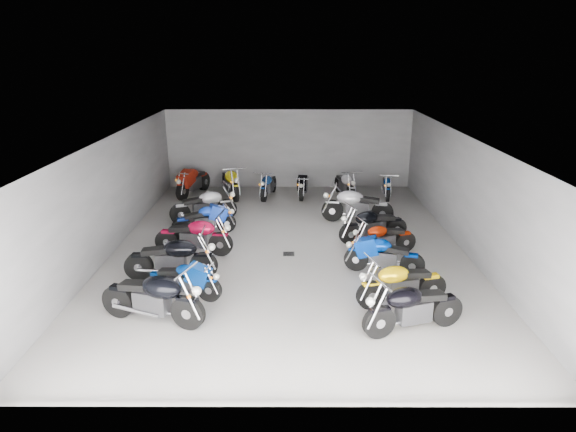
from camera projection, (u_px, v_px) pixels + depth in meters
The scene contains 24 objects.
ground at pixel (289, 248), 14.92m from camera, with size 14.00×14.00×0.00m, color gray.
wall_back at pixel (289, 149), 21.09m from camera, with size 10.00×0.10×3.20m, color gray.
wall_left at pixel (112, 195), 14.44m from camera, with size 0.10×14.00×3.20m, color gray.
wall_right at pixel (466, 195), 14.42m from camera, with size 0.10×14.00×3.20m, color gray.
ceiling at pixel (289, 137), 13.93m from camera, with size 10.00×14.00×0.04m, color black.
drain_grate at pixel (289, 254), 14.45m from camera, with size 0.32×0.32×0.01m, color black.
motorcycle_left_a at pixel (153, 298), 10.65m from camera, with size 2.32×0.89×1.05m.
motorcycle_left_b at pixel (183, 280), 11.75m from camera, with size 1.86×0.58×0.83m.
motorcycle_left_c at pixel (172, 259), 12.69m from camera, with size 2.32×0.46×1.02m.
motorcycle_left_d at pixel (195, 236), 14.28m from camera, with size 2.23×0.54×0.98m.
motorcycle_left_e at pixel (205, 220), 15.83m from camera, with size 1.93×0.77×0.88m.
motorcycle_left_f at pixel (204, 206), 17.05m from camera, with size 2.16×0.92×0.99m.
motorcycle_right_a at pixel (413, 308), 10.32m from camera, with size 2.18×0.85×0.99m.
motorcycle_right_b at pixel (401, 284), 11.43m from camera, with size 2.12×0.70×0.95m.
motorcycle_right_c at pixel (383, 256), 13.05m from camera, with size 2.01×0.72×0.90m.
motorcycle_right_d at pixel (383, 238), 14.31m from camera, with size 1.91×0.68×0.86m.
motorcycle_right_e at pixel (373, 225), 15.22m from camera, with size 2.11×0.83×0.96m.
motorcycle_right_f at pixel (356, 206), 16.95m from camera, with size 2.37×0.60×1.05m.
motorcycle_back_a at pixel (193, 181), 20.12m from camera, with size 0.97×2.27×1.04m.
motorcycle_back_b at pixel (231, 182), 19.96m from camera, with size 0.91×2.29×1.04m.
motorcycle_back_c at pixel (268, 185), 19.90m from camera, with size 0.58×2.02×0.90m.
motorcycle_back_d at pixel (304, 185), 19.99m from camera, with size 0.47×1.92×0.85m.
motorcycle_back_e at pixel (345, 185), 19.86m from camera, with size 0.63×2.11×0.94m.
motorcycle_back_f at pixel (387, 186), 19.91m from camera, with size 0.42×1.87×0.82m.
Camera 1 is at (0.01, -13.91, 5.48)m, focal length 32.00 mm.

